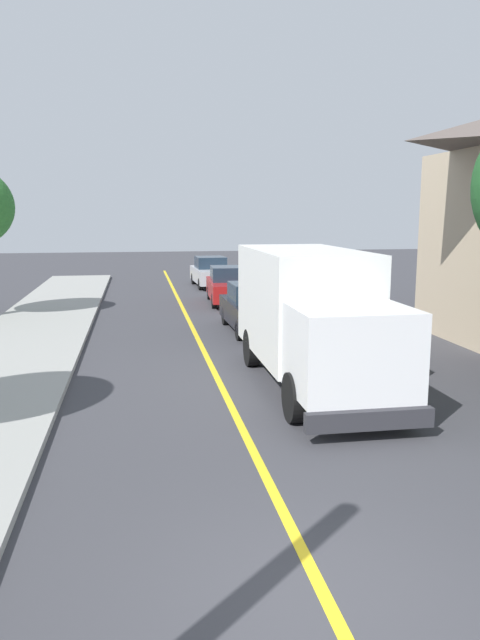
# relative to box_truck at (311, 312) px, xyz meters

# --- Properties ---
(ground_plane) EXTENTS (120.00, 120.00, 0.00)m
(ground_plane) POSITION_rel_box_truck_xyz_m (-2.13, -8.04, -1.77)
(ground_plane) COLOR #38383D
(centre_line_yellow) EXTENTS (0.16, 56.00, 0.01)m
(centre_line_yellow) POSITION_rel_box_truck_xyz_m (-2.13, 1.96, -1.76)
(centre_line_yellow) COLOR gold
(centre_line_yellow) RESTS_ON ground
(box_truck) EXTENTS (2.41, 7.18, 3.20)m
(box_truck) POSITION_rel_box_truck_xyz_m (0.00, 0.00, 0.00)
(box_truck) COLOR silver
(box_truck) RESTS_ON ground
(parked_car_near) EXTENTS (1.89, 4.43, 1.67)m
(parked_car_near) POSITION_rel_box_truck_xyz_m (-0.04, 6.79, -0.97)
(parked_car_near) COLOR black
(parked_car_near) RESTS_ON ground
(parked_car_mid) EXTENTS (2.01, 4.48, 1.67)m
(parked_car_mid) POSITION_rel_box_truck_xyz_m (0.08, 13.50, -0.97)
(parked_car_mid) COLOR maroon
(parked_car_mid) RESTS_ON ground
(parked_car_far) EXTENTS (1.98, 4.47, 1.67)m
(parked_car_far) POSITION_rel_box_truck_xyz_m (0.02, 19.99, -0.97)
(parked_car_far) COLOR #B7B7BC
(parked_car_far) RESTS_ON ground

